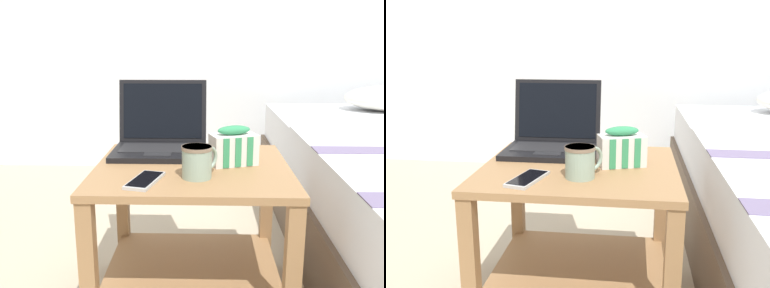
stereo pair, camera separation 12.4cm
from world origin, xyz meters
The scene contains 5 objects.
bedside_table centered at (0.00, 0.00, 0.31)m, with size 0.60×0.55×0.48m.
laptop centered at (-0.12, 0.17, 0.53)m, with size 0.32×0.28×0.24m.
mug_front_left centered at (0.02, -0.12, 0.54)m, with size 0.11×0.11×0.09m.
snack_bag centered at (0.13, 0.02, 0.54)m, with size 0.16×0.12×0.13m.
cell_phone centered at (-0.13, -0.16, 0.49)m, with size 0.10×0.17×0.01m.
Camera 2 is at (0.16, -1.28, 0.87)m, focal length 40.00 mm.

